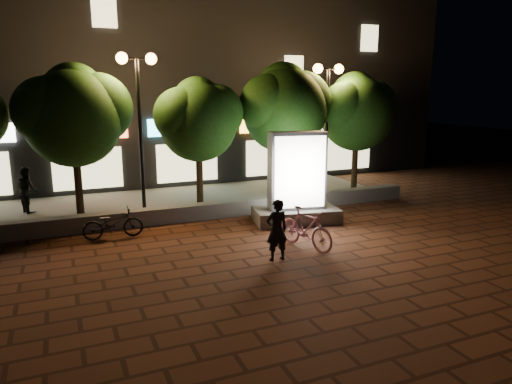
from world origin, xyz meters
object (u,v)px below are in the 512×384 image
tree_mid (199,117)px  street_lamp_right (328,96)px  street_lamp_left (138,93)px  rider (277,230)px  pedestrian (27,190)px  scooter_parked (113,223)px  tree_right (285,105)px  scooter_pink (306,228)px  tree_left (74,112)px  tree_far_right (357,109)px  ad_kiosk (297,186)px

tree_mid → street_lamp_right: size_ratio=0.90×
street_lamp_left → rider: size_ratio=3.34×
rider → pedestrian: pedestrian is taller
street_lamp_left → scooter_parked: size_ratio=3.12×
tree_right → pedestrian: (-8.93, 1.34, -2.71)m
scooter_pink → tree_right: bearing=51.3°
tree_left → rider: (4.20, -5.84, -2.67)m
tree_mid → pedestrian: 6.24m
tree_far_right → street_lamp_left: size_ratio=0.92×
tree_far_right → scooter_parked: bearing=-165.9°
tree_right → tree_far_right: bearing=-0.0°
tree_far_right → scooter_parked: 10.53m
tree_left → scooter_parked: (0.70, -2.46, -3.01)m
tree_mid → tree_far_right: 6.50m
ad_kiosk → scooter_parked: (-5.55, 0.52, -0.72)m
street_lamp_left → rider: (2.26, -5.58, -3.25)m
street_lamp_right → ad_kiosk: 4.71m
scooter_parked → street_lamp_left: bearing=-28.6°
tree_left → tree_mid: tree_left is taller
scooter_parked → pedestrian: 4.47m
scooter_parked → pedestrian: bearing=32.4°
pedestrian → rider: bearing=-165.4°
tree_right → pedestrian: size_ratio=3.27×
street_lamp_left → street_lamp_right: size_ratio=1.04×
tree_far_right → street_lamp_left: (-8.55, -0.26, 0.66)m
tree_right → tree_left: bearing=-180.0°
pedestrian → tree_right: bearing=-123.0°
tree_left → tree_far_right: 10.50m
street_lamp_left → tree_mid: bearing=7.3°
tree_mid → scooter_parked: tree_mid is taller
tree_mid → scooter_parked: 4.97m
street_lamp_left → street_lamp_right: (7.00, 0.00, -0.13)m
ad_kiosk → tree_left: bearing=154.5°
tree_far_right → pedestrian: 12.45m
street_lamp_right → rider: (-4.74, -5.58, -3.12)m
tree_mid → tree_right: bearing=0.0°
street_lamp_right → scooter_pink: 7.09m
ad_kiosk → pedestrian: size_ratio=1.85×
tree_far_right → street_lamp_right: size_ratio=0.96×
street_lamp_left → street_lamp_right: bearing=0.0°
street_lamp_right → ad_kiosk: size_ratio=1.74×
street_lamp_left → pedestrian: size_ratio=3.35×
tree_right → rider: bearing=-117.9°
scooter_parked → rider: bearing=-132.9°
tree_left → tree_right: size_ratio=0.97×
scooter_pink → pedestrian: size_ratio=1.18×
tree_left → rider: 7.68m
tree_left → street_lamp_left: 2.05m
tree_left → ad_kiosk: 7.29m
scooter_pink → tree_far_right: bearing=27.6°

